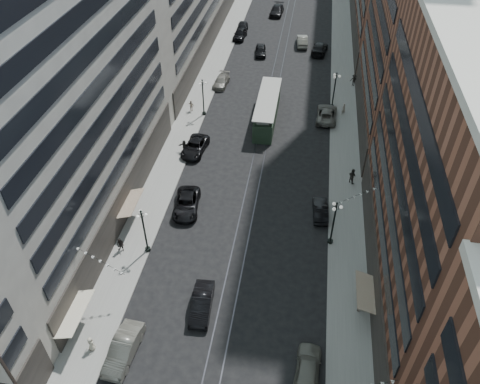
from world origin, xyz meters
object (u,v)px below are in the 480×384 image
Objects in this scene: car_4 at (308,369)px; car_extra_1 at (277,10)px; streetcar at (267,110)px; car_7 at (195,147)px; pedestrian_9 at (354,80)px; car_extra_0 at (242,28)px; car_13 at (261,50)px; car_10 at (320,210)px; pedestrian_2 at (121,245)px; pedestrian_7 at (352,176)px; lamppost_se_mid at (334,89)px; car_5 at (202,303)px; pedestrian_8 at (344,109)px; car_2 at (187,204)px; car_12 at (320,48)px; car_14 at (302,41)px; pedestrian_5 at (184,146)px; car_9 at (240,34)px; lamppost_sw_mid at (203,96)px; car_11 at (327,114)px; pedestrian_6 at (191,106)px; car_8 at (221,81)px; lamppost_sw_far at (144,230)px; lamppost_se_far at (334,222)px; pedestrian_1 at (91,344)px; car_1 at (123,349)px; pedestrian_4 at (359,304)px.

car_4 is 80.95m from car_extra_1.
car_7 is (-8.40, -9.24, -0.85)m from streetcar.
car_7 is 2.94× the size of pedestrian_9.
car_extra_0 is 12.00m from car_extra_1.
car_10 is at bearing -80.62° from car_13.
pedestrian_2 is 27.74m from pedestrian_7.
pedestrian_7 is (23.42, 14.85, 0.14)m from pedestrian_2.
car_5 is (-11.40, -38.07, -2.28)m from lamppost_se_mid.
lamppost_se_mid is at bearing -82.10° from pedestrian_8.
lamppost_se_mid is 0.96× the size of car_2.
car_extra_1 is (-9.43, 18.07, 0.03)m from car_12.
pedestrian_8 is at bearing -44.26° from pedestrian_7.
car_14 is 40.63m from pedestrian_7.
pedestrian_5 is (-17.79, 9.40, 0.23)m from car_10.
car_9 is (-8.40, 28.57, -0.73)m from streetcar.
car_4 is (16.69, -37.96, -2.25)m from lamppost_sw_mid.
car_2 is at bearing -84.89° from car_9.
car_12 is 21.51m from pedestrian_8.
car_extra_1 is (-15.13, 30.06, -0.21)m from pedestrian_9.
car_2 is at bearing 80.73° from car_12.
pedestrian_5 is at bearing -88.80° from car_9.
pedestrian_6 is at bearing 5.19° from car_11.
pedestrian_5 is (-1.35, -18.79, 0.23)m from car_8.
lamppost_sw_far is at bearing 60.72° from car_11.
lamppost_se_far is at bearing -16.72° from car_2.
car_4 is at bearing -30.46° from car_5.
lamppost_se_far is 1.11× the size of car_4.
lamppost_se_far reaches higher than car_extra_0.
pedestrian_9 is (21.70, 39.29, -2.00)m from lamppost_sw_far.
pedestrian_9 is at bearing 68.37° from car_5.
car_1 is at bearing -165.63° from pedestrian_1.
pedestrian_7 is (20.80, 14.39, -1.98)m from lamppost_sw_far.
pedestrian_4 is 32.94m from car_11.
car_1 is at bearing -87.63° from lamppost_sw_mid.
pedestrian_7 reaches higher than car_7.
car_extra_0 is (0.80, 31.83, -2.23)m from lamppost_sw_mid.
car_7 reaches higher than car_10.
car_extra_0 is at bearing -115.50° from car_extra_1.
streetcar reaches higher than car_extra_1.
lamppost_sw_far and lamppost_se_mid have the same top height.
car_9 is at bearing 89.62° from pedestrian_5.
car_9 is at bearing 106.38° from streetcar.
car_4 is 3.33× the size of pedestrian_1.
streetcar reaches higher than pedestrian_1.
car_14 is (7.13, 5.32, 0.09)m from car_13.
pedestrian_1 is at bearing 42.54° from car_10.
car_10 is (8.04, -18.91, -0.90)m from streetcar.
pedestrian_8 is (22.61, 30.60, 0.05)m from pedestrian_2.
car_13 is (4.02, 60.42, -0.07)m from car_1.
car_11 reaches higher than car_13.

